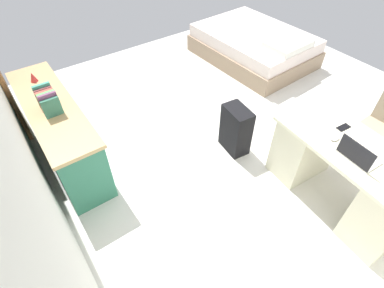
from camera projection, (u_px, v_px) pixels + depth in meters
The scene contains 12 objects.
ground_plane at pixel (242, 132), 3.91m from camera, with size 5.86×5.86×0.00m, color silver.
wall_back at pixel (0, 118), 1.98m from camera, with size 4.86×0.10×2.74m, color silver.
desk at pixel (342, 174), 2.90m from camera, with size 1.49×0.77×0.75m.
office_chair at pixel (380, 136), 3.25m from camera, with size 0.52×0.52×0.94m.
credenza at pixel (60, 132), 3.34m from camera, with size 1.80×0.48×0.77m.
bed at pixel (254, 46), 5.10m from camera, with size 1.95×1.47×0.58m.
suitcase_black at pixel (236, 130), 3.50m from camera, with size 0.36×0.22×0.59m, color black.
laptop at pixel (358, 155), 2.52m from camera, with size 0.33×0.24×0.21m.
computer_mouse at pixel (335, 138), 2.72m from camera, with size 0.06×0.10×0.03m, color white.
cell_phone_by_mouse at pixel (344, 127), 2.84m from camera, with size 0.07×0.14×0.01m, color black.
book_row at pixel (48, 101), 2.94m from camera, with size 0.27×0.17×0.23m.
figurine_small at pixel (33, 77), 3.34m from camera, with size 0.08×0.08×0.11m, color red.
Camera 1 is at (-1.98, 2.21, 2.64)m, focal length 27.97 mm.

